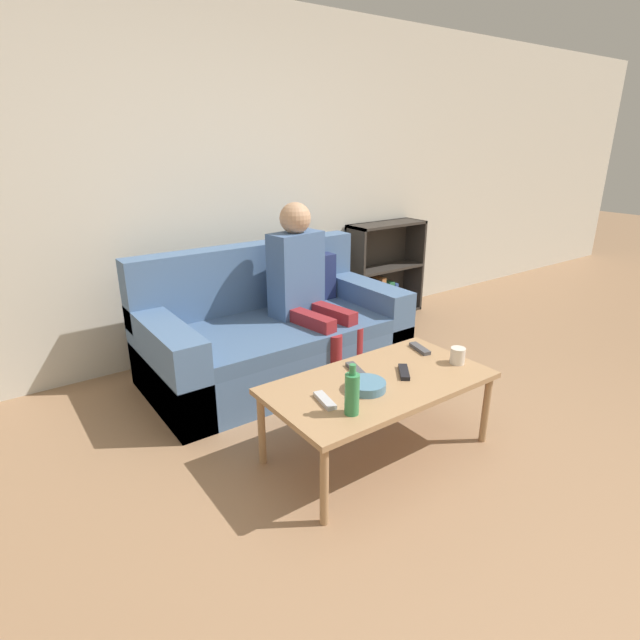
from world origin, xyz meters
TOP-DOWN VIEW (x-y plane):
  - ground_plane at (0.00, 0.00)m, footprint 22.00×22.00m
  - wall_back at (0.00, 2.53)m, footprint 12.00×0.06m
  - couch at (0.11, 1.84)m, footprint 1.82×0.95m
  - bookshelf at (1.61, 2.38)m, footprint 0.79×0.28m
  - coffee_table at (0.05, 0.64)m, footprint 1.20×0.64m
  - person_adult at (0.31, 1.75)m, footprint 0.43×0.69m
  - cup_near at (0.55, 0.54)m, footprint 0.08×0.08m
  - tv_remote_0 at (-0.33, 0.62)m, footprint 0.08×0.18m
  - tv_remote_1 at (0.01, 0.80)m, footprint 0.09×0.18m
  - tv_remote_2 at (0.21, 0.62)m, footprint 0.14×0.16m
  - tv_remote_3 at (0.51, 0.79)m, footprint 0.09×0.18m
  - snack_bowl at (-0.08, 0.60)m, footprint 0.20×0.20m
  - bottle at (-0.29, 0.46)m, footprint 0.07×0.07m

SIDE VIEW (x-z plane):
  - ground_plane at x=0.00m, z-range 0.00..0.00m
  - couch at x=0.11m, z-range -0.16..0.74m
  - bookshelf at x=1.61m, z-range -0.09..0.80m
  - coffee_table at x=0.05m, z-range 0.18..0.62m
  - tv_remote_0 at x=-0.33m, z-range 0.44..0.46m
  - tv_remote_1 at x=0.01m, z-range 0.44..0.46m
  - tv_remote_2 at x=0.21m, z-range 0.44..0.46m
  - tv_remote_3 at x=0.51m, z-range 0.44..0.46m
  - snack_bowl at x=-0.08m, z-range 0.44..0.48m
  - cup_near at x=0.55m, z-range 0.44..0.53m
  - bottle at x=-0.29m, z-range 0.42..0.67m
  - person_adult at x=0.31m, z-range 0.09..1.32m
  - wall_back at x=0.00m, z-range 0.00..2.60m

